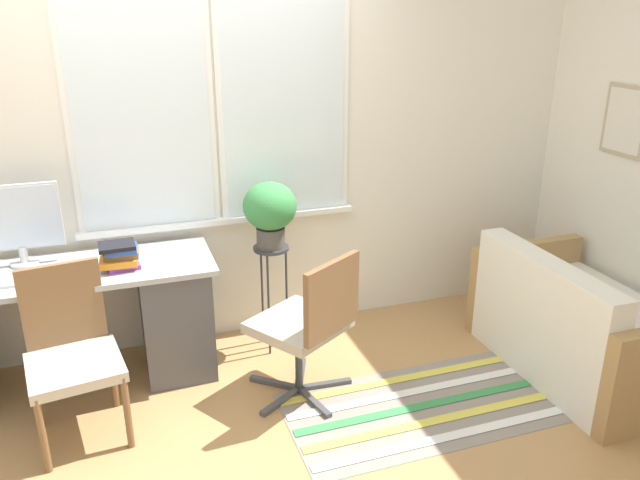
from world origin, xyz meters
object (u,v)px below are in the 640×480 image
object	(u,v)px
book_stack	(120,256)
couch_loveseat	(580,329)
potted_plant	(270,210)
office_chair_swivel	(308,323)
keyboard	(13,281)
mouse	(70,274)
plant_stand	(272,263)
monitor	(18,222)
desk_chair_wooden	(72,351)

from	to	relation	value
book_stack	couch_loveseat	size ratio (longest dim) A/B	0.17
book_stack	potted_plant	world-z (taller)	potted_plant
book_stack	office_chair_swivel	distance (m)	1.13
keyboard	couch_loveseat	size ratio (longest dim) A/B	0.30
keyboard	mouse	size ratio (longest dim) A/B	6.91
mouse	potted_plant	bearing A→B (deg)	7.33
plant_stand	book_stack	bearing A→B (deg)	-172.10
monitor	book_stack	xyz separation A→B (m)	(0.52, -0.24, -0.18)
keyboard	office_chair_swivel	distance (m)	1.61
monitor	mouse	distance (m)	0.44
monitor	desk_chair_wooden	bearing A→B (deg)	-69.63
office_chair_swivel	couch_loveseat	bearing A→B (deg)	138.93
potted_plant	plant_stand	bearing A→B (deg)	0.00
mouse	desk_chair_wooden	bearing A→B (deg)	-93.24
book_stack	desk_chair_wooden	bearing A→B (deg)	-127.57
potted_plant	keyboard	bearing A→B (deg)	-174.37
monitor	mouse	size ratio (longest dim) A/B	8.09
keyboard	book_stack	size ratio (longest dim) A/B	1.79
desk_chair_wooden	potted_plant	distance (m)	1.39
desk_chair_wooden	plant_stand	bearing A→B (deg)	14.37
mouse	plant_stand	xyz separation A→B (m)	(1.18, 0.15, -0.16)
couch_loveseat	potted_plant	size ratio (longest dim) A/B	3.21
keyboard	mouse	bearing A→B (deg)	-1.44
mouse	book_stack	size ratio (longest dim) A/B	0.26
couch_loveseat	potted_plant	distance (m)	2.06
mouse	book_stack	xyz separation A→B (m)	(0.27, 0.03, 0.06)
book_stack	couch_loveseat	world-z (taller)	book_stack
book_stack	couch_loveseat	bearing A→B (deg)	-15.82
couch_loveseat	book_stack	bearing A→B (deg)	74.18
mouse	book_stack	world-z (taller)	book_stack
office_chair_swivel	potted_plant	xyz separation A→B (m)	(-0.05, 0.61, 0.49)
keyboard	potted_plant	size ratio (longest dim) A/B	0.97
monitor	potted_plant	bearing A→B (deg)	-4.73
keyboard	desk_chair_wooden	world-z (taller)	desk_chair_wooden
mouse	office_chair_swivel	distance (m)	1.34
mouse	couch_loveseat	world-z (taller)	mouse
mouse	book_stack	distance (m)	0.28
desk_chair_wooden	potted_plant	bearing A→B (deg)	14.37
office_chair_swivel	potted_plant	distance (m)	0.79
desk_chair_wooden	office_chair_swivel	world-z (taller)	desk_chair_wooden
monitor	desk_chair_wooden	distance (m)	0.85
potted_plant	office_chair_swivel	bearing A→B (deg)	-85.74
office_chair_swivel	desk_chair_wooden	bearing A→B (deg)	-37.27
mouse	office_chair_swivel	world-z (taller)	office_chair_swivel
keyboard	potted_plant	world-z (taller)	potted_plant
book_stack	potted_plant	distance (m)	0.93
office_chair_swivel	couch_loveseat	distance (m)	1.71
potted_plant	monitor	bearing A→B (deg)	175.27
keyboard	potted_plant	distance (m)	1.49
office_chair_swivel	potted_plant	size ratio (longest dim) A/B	2.13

